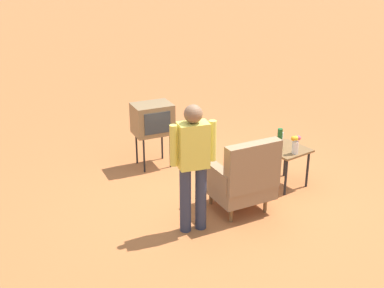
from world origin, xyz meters
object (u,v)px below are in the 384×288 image
Objects in this scene: side_table at (287,154)px; tv_on_stand at (152,119)px; bottle_wine_green at (280,139)px; bottle_short_clear at (281,139)px; armchair at (243,178)px; flower_vase at (295,144)px; person_standing at (193,161)px.

side_table is 0.57× the size of tv_on_stand.
bottle_wine_green is 1.60× the size of bottle_short_clear.
armchair is 1.11m from bottle_short_clear.
bottle_wine_green is at bearing -69.95° from flower_vase.
side_table is (-1.02, -0.21, 0.01)m from armchair.
tv_on_stand is at bearing -85.12° from armchair.
person_standing reaches higher than bottle_wine_green.
person_standing is 1.87m from bottle_short_clear.
person_standing reaches higher than flower_vase.
flower_vase is at bearing 179.82° from person_standing.
side_table is at bearing 164.61° from bottle_wine_green.
armchair reaches higher than bottle_wine_green.
armchair is 1.03× the size of tv_on_stand.
person_standing is at bearing 5.87° from side_table.
armchair reaches higher than tv_on_stand.
person_standing is 5.12× the size of bottle_wine_green.
person_standing is (0.79, -0.02, 0.44)m from armchair.
flower_vase reaches higher than bottle_short_clear.
person_standing reaches higher than tv_on_stand.
tv_on_stand is at bearing -59.33° from flower_vase.
side_table is 0.36× the size of person_standing.
tv_on_stand is at bearing -53.03° from bottle_short_clear.
person_standing is 8.20× the size of bottle_short_clear.
bottle_wine_green is at bearing -164.99° from armchair.
person_standing is at bearing -0.18° from flower_vase.
tv_on_stand reaches higher than flower_vase.
tv_on_stand is (1.19, -1.74, 0.28)m from side_table.
bottle_wine_green is 1.21× the size of flower_vase.
side_table is at bearing 85.42° from bottle_short_clear.
side_table is 2.94× the size of bottle_short_clear.
flower_vase is (-1.77, 0.01, -0.20)m from person_standing.
armchair is at bearing 15.01° from bottle_wine_green.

